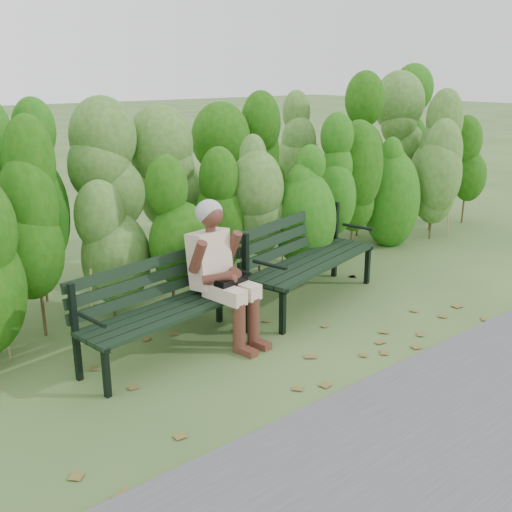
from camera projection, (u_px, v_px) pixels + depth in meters
ground at (280, 343)px, 5.47m from camera, size 80.00×80.00×0.00m
footpath at (507, 458)px, 3.85m from camera, size 60.00×2.50×0.01m
hedge_band at (168, 179)px, 6.47m from camera, size 11.04×1.67×2.42m
leaf_litter at (300, 344)px, 5.45m from camera, size 5.97×2.09×0.01m
bench_left at (162, 300)px, 5.17m from camera, size 1.71×0.77×0.82m
bench_right at (305, 252)px, 6.35m from camera, size 1.91×1.01×0.91m
seated_woman at (220, 265)px, 5.37m from camera, size 0.55×0.81×1.30m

